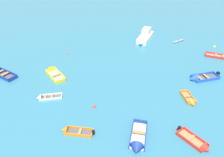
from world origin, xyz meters
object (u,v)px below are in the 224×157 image
object	(u,v)px
rowboat_white_back_row_left	(44,98)
mooring_buoy_between_boats_left	(94,107)
mooring_buoy_between_boats_right	(67,53)
mooring_buoy_outer_edge	(214,47)
kayak_grey_far_back	(178,41)
rowboat_deep_blue_back_row_center	(137,143)
motor_launch_white_back_row_right	(145,37)
rowboat_orange_near_camera	(191,101)
rowboat_yellow_midfield_left	(52,72)
rowboat_orange_near_right	(71,131)
rowboat_blue_outer_left	(198,78)
rowboat_red_distant_center	(199,144)

from	to	relation	value
rowboat_white_back_row_left	mooring_buoy_between_boats_left	xyz separation A→B (m)	(6.18, -1.49, -0.13)
mooring_buoy_between_boats_right	mooring_buoy_between_boats_left	world-z (taller)	mooring_buoy_between_boats_left
mooring_buoy_outer_edge	mooring_buoy_between_boats_right	distance (m)	26.31
mooring_buoy_between_boats_left	kayak_grey_far_back	bearing A→B (deg)	52.99
rowboat_deep_blue_back_row_center	motor_launch_white_back_row_right	distance (m)	25.09
mooring_buoy_between_boats_right	mooring_buoy_outer_edge	bearing A→B (deg)	6.69
rowboat_orange_near_camera	rowboat_yellow_midfield_left	world-z (taller)	rowboat_yellow_midfield_left
rowboat_orange_near_right	rowboat_yellow_midfield_left	world-z (taller)	rowboat_yellow_midfield_left
mooring_buoy_between_boats_left	mooring_buoy_outer_edge	bearing A→B (deg)	39.54
mooring_buoy_outer_edge	rowboat_yellow_midfield_left	bearing A→B (deg)	-160.44
mooring_buoy_between_boats_right	mooring_buoy_between_boats_left	xyz separation A→B (m)	(5.75, -13.76, 0.00)
rowboat_white_back_row_left	rowboat_blue_outer_left	xyz separation A→B (m)	(19.89, 4.36, 0.08)
rowboat_white_back_row_left	kayak_grey_far_back	size ratio (longest dim) A/B	1.13
rowboat_red_distant_center	rowboat_orange_near_right	world-z (taller)	rowboat_red_distant_center
rowboat_white_back_row_left	mooring_buoy_outer_edge	xyz separation A→B (m)	(26.56, 15.34, -0.13)
rowboat_white_back_row_left	kayak_grey_far_back	xyz separation A→B (m)	(20.60, 17.65, 0.01)
rowboat_blue_outer_left	rowboat_deep_blue_back_row_center	bearing A→B (deg)	-130.20
rowboat_blue_outer_left	mooring_buoy_between_boats_left	distance (m)	14.91
mooring_buoy_outer_edge	mooring_buoy_between_boats_left	distance (m)	26.43
rowboat_deep_blue_back_row_center	rowboat_blue_outer_left	xyz separation A→B (m)	(9.32, 11.03, -0.01)
mooring_buoy_between_boats_right	rowboat_red_distant_center	bearing A→B (deg)	-50.41
rowboat_red_distant_center	mooring_buoy_between_boats_left	bearing A→B (deg)	152.19
rowboat_orange_near_camera	mooring_buoy_outer_edge	size ratio (longest dim) A/B	7.10
rowboat_red_distant_center	rowboat_orange_near_right	distance (m)	12.01
rowboat_blue_outer_left	mooring_buoy_between_boats_right	xyz separation A→B (m)	(-19.46, 7.92, -0.21)
rowboat_white_back_row_left	rowboat_orange_near_right	xyz separation A→B (m)	(4.26, -5.26, 0.02)
mooring_buoy_outer_edge	mooring_buoy_between_boats_right	world-z (taller)	mooring_buoy_outer_edge
rowboat_red_distant_center	rowboat_orange_near_camera	size ratio (longest dim) A/B	1.08
rowboat_red_distant_center	mooring_buoy_outer_edge	distance (m)	24.42
kayak_grey_far_back	rowboat_yellow_midfield_left	size ratio (longest dim) A/B	0.66
motor_launch_white_back_row_right	mooring_buoy_between_boats_left	xyz separation A→B (m)	(-8.03, -19.64, -0.69)
kayak_grey_far_back	rowboat_yellow_midfield_left	xyz separation A→B (m)	(-21.04, -11.90, 0.08)
rowboat_orange_near_camera	kayak_grey_far_back	xyz separation A→B (m)	(3.28, 18.17, -0.01)
kayak_grey_far_back	mooring_buoy_outer_edge	xyz separation A→B (m)	(5.96, -2.31, -0.14)
rowboat_white_back_row_left	motor_launch_white_back_row_right	distance (m)	23.06
rowboat_yellow_midfield_left	mooring_buoy_between_boats_right	distance (m)	6.59
rowboat_yellow_midfield_left	mooring_buoy_outer_edge	xyz separation A→B (m)	(27.00, 9.59, -0.22)
rowboat_orange_near_camera	rowboat_blue_outer_left	bearing A→B (deg)	62.30
rowboat_white_back_row_left	rowboat_yellow_midfield_left	distance (m)	5.77
rowboat_white_back_row_left	rowboat_yellow_midfield_left	bearing A→B (deg)	94.36
rowboat_orange_near_right	rowboat_yellow_midfield_left	distance (m)	11.97
rowboat_orange_near_camera	rowboat_blue_outer_left	xyz separation A→B (m)	(2.56, 4.87, 0.06)
rowboat_blue_outer_left	kayak_grey_far_back	bearing A→B (deg)	86.91
rowboat_orange_near_camera	mooring_buoy_between_boats_right	size ratio (longest dim) A/B	8.39
rowboat_white_back_row_left	rowboat_orange_near_camera	world-z (taller)	rowboat_orange_near_camera
rowboat_orange_near_right	mooring_buoy_outer_edge	xyz separation A→B (m)	(22.30, 20.60, -0.15)
rowboat_blue_outer_left	motor_launch_white_back_row_right	distance (m)	14.93
mooring_buoy_between_boats_right	rowboat_white_back_row_left	bearing A→B (deg)	-92.00
rowboat_deep_blue_back_row_center	mooring_buoy_between_boats_left	distance (m)	6.80
rowboat_deep_blue_back_row_center	motor_launch_white_back_row_right	xyz separation A→B (m)	(3.64, 24.82, 0.47)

